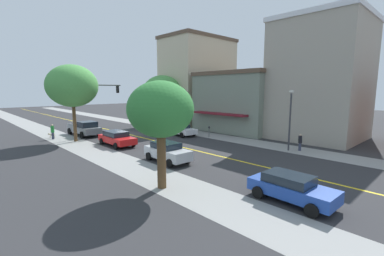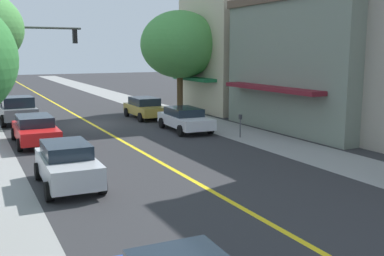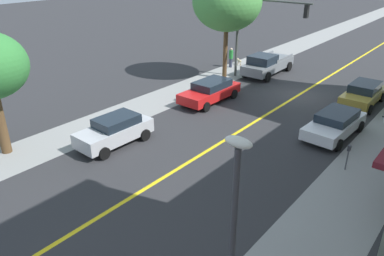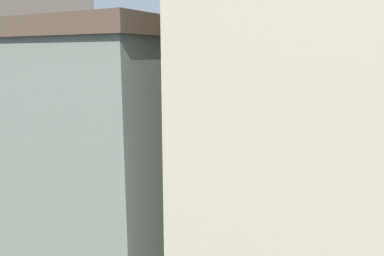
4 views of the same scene
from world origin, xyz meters
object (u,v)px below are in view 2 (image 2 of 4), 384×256
at_px(red_sedan_right_curb, 35,129).
at_px(street_tree_left_near, 180,45).
at_px(gold_sedan_left_curb, 145,107).
at_px(fire_hydrant, 185,115).
at_px(traffic_light_mast, 15,55).
at_px(grey_pickup_truck, 16,109).
at_px(white_sedan_left_curb, 185,119).
at_px(parking_meter, 240,122).
at_px(silver_sedan_right_curb, 67,164).

bearing_deg(red_sedan_right_curb, street_tree_left_near, 124.20).
distance_m(red_sedan_right_curb, gold_sedan_left_curb, 10.21).
height_order(fire_hydrant, red_sedan_right_curb, red_sedan_right_curb).
height_order(street_tree_left_near, traffic_light_mast, street_tree_left_near).
relative_size(street_tree_left_near, grey_pickup_truck, 1.34).
height_order(street_tree_left_near, red_sedan_right_curb, street_tree_left_near).
relative_size(red_sedan_right_curb, white_sedan_left_curb, 1.02).
bearing_deg(red_sedan_right_curb, white_sedan_left_curb, 91.34).
relative_size(parking_meter, silver_sedan_right_curb, 0.31).
relative_size(street_tree_left_near, traffic_light_mast, 1.15).
relative_size(fire_hydrant, parking_meter, 0.62).
bearing_deg(white_sedan_left_curb, red_sedan_right_curb, -86.64).
bearing_deg(grey_pickup_truck, street_tree_left_near, 87.61).
bearing_deg(street_tree_left_near, gold_sedan_left_curb, 26.97).
bearing_deg(traffic_light_mast, gold_sedan_left_curb, -0.87).
bearing_deg(gold_sedan_left_curb, fire_hydrant, 43.26).
bearing_deg(parking_meter, fire_hydrant, -89.93).
bearing_deg(fire_hydrant, traffic_light_mast, -12.48).
bearing_deg(street_tree_left_near, fire_hydrant, 69.62).
bearing_deg(fire_hydrant, grey_pickup_truck, -21.97).
bearing_deg(traffic_light_mast, red_sedan_right_curb, -88.74).
distance_m(traffic_light_mast, grey_pickup_truck, 4.07).
relative_size(fire_hydrant, traffic_light_mast, 0.12).
distance_m(gold_sedan_left_curb, white_sedan_left_curb, 5.92).
height_order(red_sedan_right_curb, white_sedan_left_curb, red_sedan_right_curb).
height_order(street_tree_left_near, grey_pickup_truck, street_tree_left_near).
bearing_deg(grey_pickup_truck, fire_hydrant, 66.66).
bearing_deg(traffic_light_mast, fire_hydrant, -12.48).
relative_size(street_tree_left_near, red_sedan_right_curb, 1.62).
distance_m(parking_meter, silver_sedan_right_curb, 11.58).
distance_m(street_tree_left_near, red_sedan_right_curb, 14.85).
xyz_separation_m(street_tree_left_near, silver_sedan_right_curb, (11.86, 16.14, -4.40)).
relative_size(parking_meter, gold_sedan_left_curb, 0.29).
relative_size(parking_meter, white_sedan_left_curb, 0.27).
distance_m(street_tree_left_near, silver_sedan_right_curb, 20.51).
xyz_separation_m(traffic_light_mast, white_sedan_left_curb, (-8.67, 6.05, -3.76)).
distance_m(street_tree_left_near, white_sedan_left_curb, 9.51).
xyz_separation_m(red_sedan_right_curb, grey_pickup_truck, (0.12, -8.04, 0.14)).
relative_size(fire_hydrant, silver_sedan_right_curb, 0.19).
height_order(fire_hydrant, gold_sedan_left_curb, gold_sedan_left_curb).
height_order(fire_hydrant, silver_sedan_right_curb, silver_sedan_right_curb).
xyz_separation_m(fire_hydrant, grey_pickup_truck, (10.44, -4.21, 0.51)).
distance_m(red_sedan_right_curb, grey_pickup_truck, 8.04).
xyz_separation_m(traffic_light_mast, red_sedan_right_curb, (-0.14, 6.14, -3.74)).
height_order(traffic_light_mast, grey_pickup_truck, traffic_light_mast).
height_order(gold_sedan_left_curb, grey_pickup_truck, grey_pickup_truck).
bearing_deg(street_tree_left_near, white_sedan_left_curb, 67.02).
bearing_deg(street_tree_left_near, parking_meter, 82.36).
distance_m(traffic_light_mast, silver_sedan_right_curb, 14.92).
distance_m(street_tree_left_near, gold_sedan_left_curb, 5.96).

